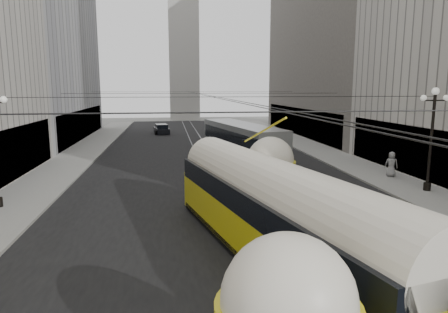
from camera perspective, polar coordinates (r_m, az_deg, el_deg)
name	(u,v)px	position (r m, az deg, el deg)	size (l,w,h in m)	color
road	(206,158)	(37.54, -2.65, -0.18)	(20.00, 85.00, 0.02)	black
sidewalk_left	(81,154)	(41.73, -19.75, 0.36)	(4.00, 72.00, 0.15)	gray
sidewalk_right	(315,149)	(43.62, 12.81, 1.09)	(4.00, 72.00, 0.15)	gray
rail_left	(198,158)	(37.48, -3.79, -0.21)	(0.12, 85.00, 0.04)	gray
rail_right	(214,158)	(37.61, -1.51, -0.16)	(0.12, 85.00, 0.04)	gray
building_left_far	(25,21)	(55.45, -26.50, 16.91)	(12.60, 28.60, 28.60)	#999999
building_right_far	(345,12)	(58.12, 16.87, 19.12)	(12.60, 32.60, 32.60)	#514C47
distant_tower	(184,46)	(84.81, -5.80, 15.49)	(6.00, 6.00, 31.36)	#B2AFA8
lamppost_right_mid	(432,133)	(27.58, 27.56, 2.94)	(1.86, 0.44, 6.37)	black
catenary	(207,95)	(35.98, -2.38, 8.81)	(25.00, 72.00, 0.23)	black
streetcar	(275,212)	(15.23, 7.23, -7.89)	(6.22, 17.36, 3.89)	gold
city_bus	(242,141)	(35.22, 2.52, 2.19)	(5.39, 13.64, 3.37)	#989C9D
sedan_white_far	(235,139)	(46.42, 1.55, 2.52)	(1.93, 4.40, 1.37)	silver
sedan_dark_far	(162,129)	(57.88, -8.91, 3.85)	(2.42, 4.53, 1.36)	black
pedestrian_sidewalk_right	(391,164)	(31.20, 22.80, -1.02)	(0.89, 0.55, 1.82)	gray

